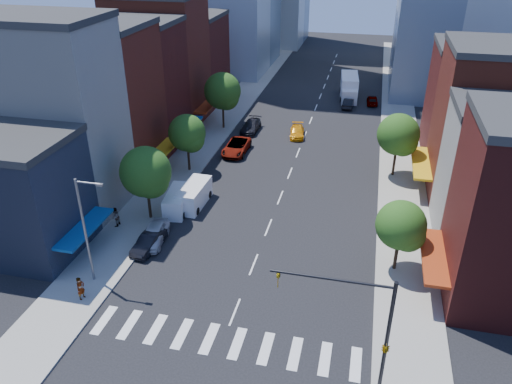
# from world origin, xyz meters

# --- Properties ---
(ground) EXTENTS (220.00, 220.00, 0.00)m
(ground) POSITION_xyz_m (0.00, 0.00, 0.00)
(ground) COLOR black
(ground) RESTS_ON ground
(sidewalk_left) EXTENTS (5.00, 120.00, 0.15)m
(sidewalk_left) POSITION_xyz_m (-12.50, 40.00, 0.07)
(sidewalk_left) COLOR gray
(sidewalk_left) RESTS_ON ground
(sidewalk_right) EXTENTS (5.00, 120.00, 0.15)m
(sidewalk_right) POSITION_xyz_m (12.50, 40.00, 0.07)
(sidewalk_right) COLOR gray
(sidewalk_right) RESTS_ON ground
(crosswalk) EXTENTS (19.00, 3.00, 0.01)m
(crosswalk) POSITION_xyz_m (0.00, -3.00, 0.01)
(crosswalk) COLOR silver
(crosswalk) RESTS_ON ground
(bldg_left_0) EXTENTS (12.00, 8.00, 10.00)m
(bldg_left_0) POSITION_xyz_m (-21.00, 4.00, 5.00)
(bldg_left_0) COLOR #2C334A
(bldg_left_0) RESTS_ON ground
(bldg_left_1) EXTENTS (12.00, 8.00, 18.00)m
(bldg_left_1) POSITION_xyz_m (-21.00, 12.00, 9.00)
(bldg_left_1) COLOR beige
(bldg_left_1) RESTS_ON ground
(bldg_left_2) EXTENTS (12.00, 9.00, 16.00)m
(bldg_left_2) POSITION_xyz_m (-21.00, 20.50, 8.00)
(bldg_left_2) COLOR maroon
(bldg_left_2) RESTS_ON ground
(bldg_left_3) EXTENTS (12.00, 8.00, 15.00)m
(bldg_left_3) POSITION_xyz_m (-21.00, 29.00, 7.50)
(bldg_left_3) COLOR #4A1412
(bldg_left_3) RESTS_ON ground
(bldg_left_4) EXTENTS (12.00, 9.00, 17.00)m
(bldg_left_4) POSITION_xyz_m (-21.00, 37.50, 8.50)
(bldg_left_4) COLOR maroon
(bldg_left_4) RESTS_ON ground
(bldg_left_5) EXTENTS (12.00, 10.00, 13.00)m
(bldg_left_5) POSITION_xyz_m (-21.00, 47.00, 6.50)
(bldg_left_5) COLOR #4A1412
(bldg_left_5) RESTS_ON ground
(bldg_right_2) EXTENTS (12.00, 10.00, 15.00)m
(bldg_right_2) POSITION_xyz_m (21.00, 24.00, 7.50)
(bldg_right_2) COLOR maroon
(bldg_right_2) RESTS_ON ground
(bldg_right_3) EXTENTS (12.00, 10.00, 13.00)m
(bldg_right_3) POSITION_xyz_m (21.00, 34.00, 6.50)
(bldg_right_3) COLOR #4A1412
(bldg_right_3) RESTS_ON ground
(traffic_signal) EXTENTS (7.24, 2.24, 8.00)m
(traffic_signal) POSITION_xyz_m (9.94, -4.50, 4.16)
(traffic_signal) COLOR black
(traffic_signal) RESTS_ON sidewalk_right
(streetlight) EXTENTS (2.25, 0.25, 9.00)m
(streetlight) POSITION_xyz_m (-11.81, 1.00, 5.28)
(streetlight) COLOR slate
(streetlight) RESTS_ON sidewalk_left
(tree_left_near) EXTENTS (4.80, 4.80, 7.30)m
(tree_left_near) POSITION_xyz_m (-11.35, 10.92, 4.87)
(tree_left_near) COLOR black
(tree_left_near) RESTS_ON sidewalk_left
(tree_left_mid) EXTENTS (4.20, 4.20, 6.65)m
(tree_left_mid) POSITION_xyz_m (-11.35, 21.92, 4.53)
(tree_left_mid) COLOR black
(tree_left_mid) RESTS_ON sidewalk_left
(tree_left_far) EXTENTS (5.00, 5.00, 7.75)m
(tree_left_far) POSITION_xyz_m (-11.35, 35.92, 5.20)
(tree_left_far) COLOR black
(tree_left_far) RESTS_ON sidewalk_left
(tree_right_near) EXTENTS (4.00, 4.00, 6.20)m
(tree_right_near) POSITION_xyz_m (11.65, 7.92, 4.19)
(tree_right_near) COLOR black
(tree_right_near) RESTS_ON sidewalk_right
(tree_right_far) EXTENTS (4.60, 4.60, 7.20)m
(tree_right_far) POSITION_xyz_m (11.65, 25.92, 4.86)
(tree_right_far) COLOR black
(tree_right_far) RESTS_ON sidewalk_right
(parked_car_front) EXTENTS (2.50, 5.03, 1.65)m
(parked_car_front) POSITION_xyz_m (-9.50, 7.30, 0.82)
(parked_car_front) COLOR silver
(parked_car_front) RESTS_ON ground
(parked_car_second) EXTENTS (1.95, 4.41, 1.41)m
(parked_car_second) POSITION_xyz_m (-9.50, 6.14, 0.70)
(parked_car_second) COLOR black
(parked_car_second) RESTS_ON ground
(parked_car_third) EXTENTS (2.74, 5.88, 1.63)m
(parked_car_third) POSITION_xyz_m (-7.50, 28.17, 0.81)
(parked_car_third) COLOR #999999
(parked_car_third) RESTS_ON ground
(parked_car_rear) EXTENTS (2.19, 5.21, 1.50)m
(parked_car_rear) POSITION_xyz_m (-7.50, 35.77, 0.75)
(parked_car_rear) COLOR black
(parked_car_rear) RESTS_ON ground
(cargo_van_near) EXTENTS (2.30, 5.32, 2.24)m
(cargo_van_near) POSITION_xyz_m (-8.26, 14.41, 1.11)
(cargo_van_near) COLOR white
(cargo_van_near) RESTS_ON ground
(cargo_van_far) EXTENTS (2.53, 5.02, 2.05)m
(cargo_van_far) POSITION_xyz_m (-9.48, 13.04, 1.01)
(cargo_van_far) COLOR white
(cargo_van_far) RESTS_ON ground
(taxi) EXTENTS (2.43, 4.76, 1.32)m
(taxi) POSITION_xyz_m (-1.00, 35.42, 0.66)
(taxi) COLOR orange
(taxi) RESTS_ON ground
(traffic_car_oncoming) EXTENTS (1.78, 4.44, 1.43)m
(traffic_car_oncoming) POSITION_xyz_m (4.93, 49.23, 0.72)
(traffic_car_oncoming) COLOR black
(traffic_car_oncoming) RESTS_ON ground
(traffic_car_far) EXTENTS (1.87, 4.21, 1.41)m
(traffic_car_far) POSITION_xyz_m (8.50, 51.63, 0.70)
(traffic_car_far) COLOR #999999
(traffic_car_far) RESTS_ON ground
(box_truck) EXTENTS (3.38, 9.03, 3.56)m
(box_truck) POSITION_xyz_m (4.57, 54.33, 1.68)
(box_truck) COLOR white
(box_truck) RESTS_ON ground
(pedestrian_near) EXTENTS (0.61, 0.79, 1.91)m
(pedestrian_near) POSITION_xyz_m (-11.66, -1.32, 1.11)
(pedestrian_near) COLOR #999999
(pedestrian_near) RESTS_ON sidewalk_left
(pedestrian_far) EXTENTS (0.78, 0.97, 1.90)m
(pedestrian_far) POSITION_xyz_m (-14.01, 8.79, 1.10)
(pedestrian_far) COLOR #999999
(pedestrian_far) RESTS_ON sidewalk_left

